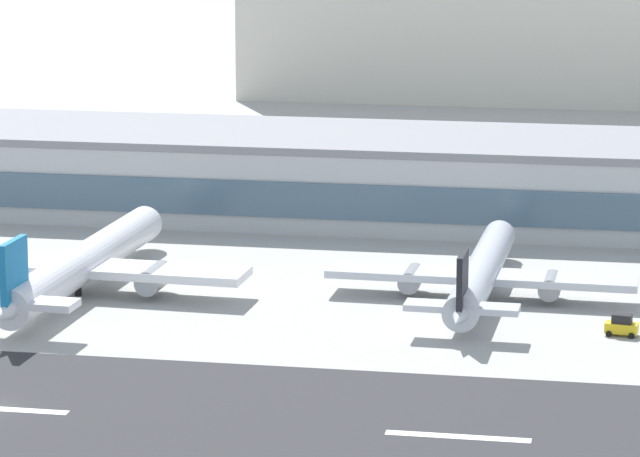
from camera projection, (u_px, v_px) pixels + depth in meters
The scene contains 7 objects.
runway_centreline_dash_4 at pixel (1, 409), 148.93m from camera, with size 12.00×1.20×0.01m, color white.
runway_centreline_dash_5 at pixel (458, 437), 141.91m from camera, with size 12.00×1.20×0.01m, color white.
terminal_building at pixel (350, 175), 226.89m from camera, with size 191.31×26.09×11.04m.
distant_hotel_block at pixel (515, 4), 335.74m from camera, with size 103.86×32.41×36.21m, color beige.
airliner_blue_tail_gate_0 at pixel (78, 267), 186.90m from camera, with size 37.00×47.53×9.92m.
airliner_black_tail_gate_1 at pixel (480, 275), 184.66m from camera, with size 33.34×41.54×8.67m.
service_baggage_tug_2 at pixel (622, 325), 171.60m from camera, with size 3.40×2.28×2.20m.
Camera 1 is at (53.48, -135.53, 46.97)m, focal length 97.30 mm.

